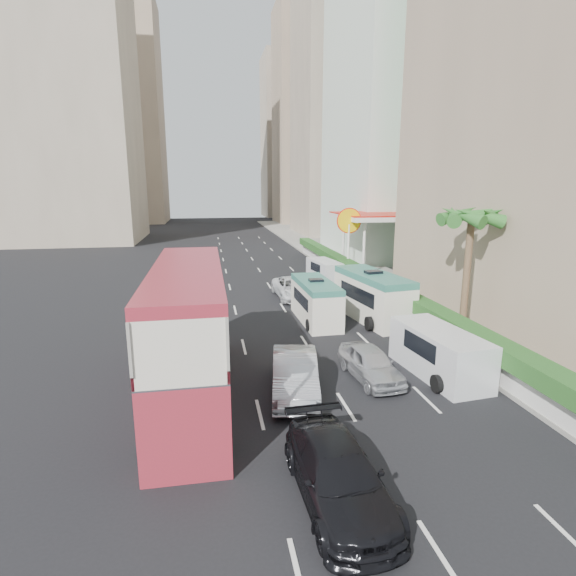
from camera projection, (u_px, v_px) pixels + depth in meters
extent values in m
plane|color=black|center=(341.00, 383.00, 18.57)|extent=(200.00, 200.00, 0.00)
cube|color=#A02735|center=(190.00, 333.00, 16.98)|extent=(2.50, 11.00, 5.06)
imported|color=silver|center=(295.00, 393.00, 17.68)|extent=(2.46, 5.08, 1.61)
imported|color=silver|center=(370.00, 379.00, 18.99)|extent=(1.99, 4.18, 1.38)
imported|color=black|center=(337.00, 499.00, 11.69)|extent=(2.27, 5.16, 1.47)
imported|color=silver|center=(294.00, 298.00, 32.68)|extent=(2.66, 5.38, 1.47)
cube|color=silver|center=(316.00, 301.00, 26.82)|extent=(1.98, 5.58, 2.45)
cube|color=silver|center=(372.00, 296.00, 27.19)|extent=(3.05, 6.67, 2.85)
cube|color=silver|center=(439.00, 353.00, 19.21)|extent=(2.51, 5.16, 1.99)
cube|color=silver|center=(325.00, 271.00, 38.29)|extent=(2.39, 4.62, 1.76)
cube|color=#99968C|center=(355.00, 268.00, 44.09)|extent=(6.00, 120.00, 0.18)
cube|color=silver|center=(367.00, 288.00, 32.92)|extent=(0.30, 44.00, 1.00)
cube|color=#2D6626|center=(368.00, 276.00, 32.73)|extent=(1.10, 44.00, 0.70)
cylinder|color=brown|center=(466.00, 277.00, 23.00)|extent=(0.36, 0.36, 6.40)
cube|color=silver|center=(373.00, 243.00, 41.75)|extent=(6.50, 8.00, 5.50)
cube|color=#B2A28C|center=(348.00, 77.00, 71.76)|extent=(16.00, 16.00, 50.00)
cube|color=tan|center=(309.00, 118.00, 95.29)|extent=(14.00, 14.00, 44.00)
cube|color=#B2A28C|center=(290.00, 138.00, 116.85)|extent=(14.00, 14.00, 40.00)
cube|color=#B2A28C|center=(61.00, 51.00, 61.44)|extent=(18.00, 18.00, 52.00)
cube|color=tan|center=(123.00, 114.00, 96.04)|extent=(16.00, 16.00, 46.00)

